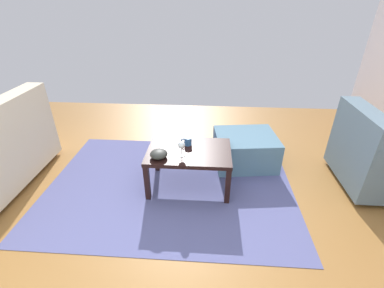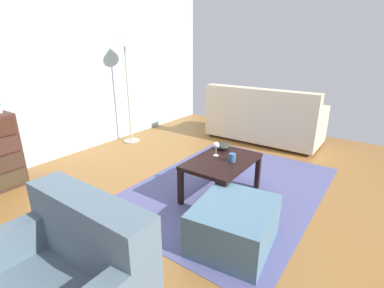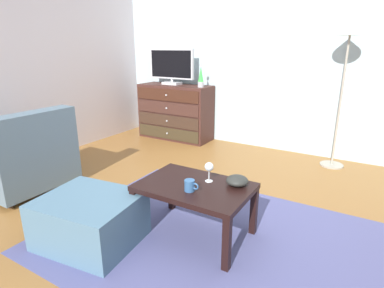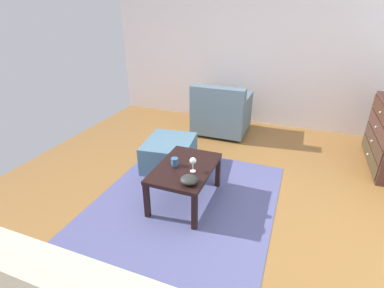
% 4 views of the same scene
% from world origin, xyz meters
% --- Properties ---
extents(ground_plane, '(5.95, 5.17, 0.05)m').
position_xyz_m(ground_plane, '(0.00, 0.00, -0.03)').
color(ground_plane, olive).
extents(area_rug, '(2.60, 1.90, 0.01)m').
position_xyz_m(area_rug, '(0.20, -0.20, 0.00)').
color(area_rug, '#505384').
rests_on(area_rug, ground_plane).
extents(coffee_table, '(0.85, 0.57, 0.43)m').
position_xyz_m(coffee_table, '(-0.01, -0.21, 0.38)').
color(coffee_table, black).
rests_on(coffee_table, ground_plane).
extents(wine_glass, '(0.07, 0.07, 0.16)m').
position_xyz_m(wine_glass, '(0.05, -0.10, 0.55)').
color(wine_glass, silver).
rests_on(wine_glass, coffee_table).
extents(mug, '(0.11, 0.08, 0.08)m').
position_xyz_m(mug, '(0.02, -0.32, 0.48)').
color(mug, '#325D91').
rests_on(mug, coffee_table).
extents(bowl_decorative, '(0.17, 0.17, 0.08)m').
position_xyz_m(bowl_decorative, '(0.27, -0.05, 0.47)').
color(bowl_decorative, '#292B28').
rests_on(bowl_decorative, coffee_table).
extents(armchair, '(0.80, 0.85, 0.84)m').
position_xyz_m(armchair, '(-1.97, -0.37, 0.35)').
color(armchair, '#332319').
rests_on(armchair, ground_plane).
extents(ottoman, '(0.77, 0.68, 0.37)m').
position_xyz_m(ottoman, '(-0.64, -0.70, 0.19)').
color(ottoman, slate).
rests_on(ottoman, ground_plane).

